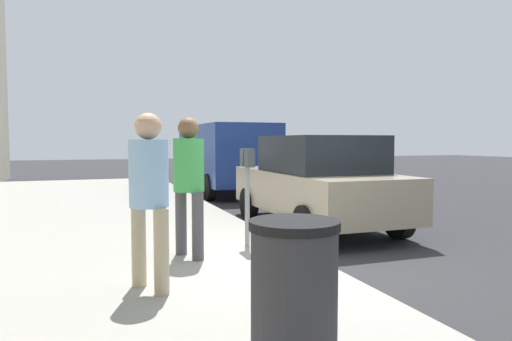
% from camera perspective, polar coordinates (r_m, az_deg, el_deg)
% --- Properties ---
extents(ground_plane, '(80.00, 80.00, 0.00)m').
position_cam_1_polar(ground_plane, '(6.42, 6.32, -11.45)').
color(ground_plane, '#2B2B2D').
rests_on(ground_plane, ground).
extents(sidewalk_slab, '(28.00, 6.00, 0.15)m').
position_cam_1_polar(sidewalk_slab, '(5.79, -22.15, -12.58)').
color(sidewalk_slab, gray).
rests_on(sidewalk_slab, ground_plane).
extents(parking_meter, '(0.36, 0.12, 1.41)m').
position_cam_1_polar(parking_meter, '(6.66, -1.08, -0.69)').
color(parking_meter, gray).
rests_on(parking_meter, sidewalk_slab).
extents(pedestrian_at_meter, '(0.52, 0.40, 1.82)m').
position_cam_1_polar(pedestrian_at_meter, '(6.05, -8.29, -0.50)').
color(pedestrian_at_meter, '#47474C').
rests_on(pedestrian_at_meter, sidewalk_slab).
extents(pedestrian_bystander, '(0.50, 0.39, 1.80)m').
position_cam_1_polar(pedestrian_bystander, '(4.77, -13.07, -1.87)').
color(pedestrian_bystander, tan).
rests_on(pedestrian_bystander, sidewalk_slab).
extents(parked_sedan_near, '(4.41, 1.98, 1.77)m').
position_cam_1_polar(parked_sedan_near, '(8.95, 7.49, -1.37)').
color(parked_sedan_near, gray).
rests_on(parked_sedan_near, ground_plane).
extents(parked_van_far, '(5.21, 2.14, 2.18)m').
position_cam_1_polar(parked_van_far, '(14.93, -3.85, 2.01)').
color(parked_van_far, navy).
rests_on(parked_van_far, ground_plane).
extents(trash_bin, '(0.59, 0.59, 1.01)m').
position_cam_1_polar(trash_bin, '(3.10, 4.71, -15.33)').
color(trash_bin, '#2D2D33').
rests_on(trash_bin, sidewalk_slab).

